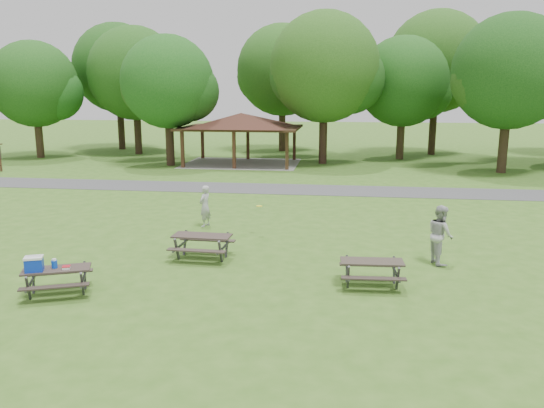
{
  "coord_description": "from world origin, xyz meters",
  "views": [
    {
      "loc": [
        3.53,
        -14.74,
        5.35
      ],
      "look_at": [
        1.0,
        4.0,
        1.3
      ],
      "focal_mm": 35.0,
      "sensor_mm": 36.0,
      "label": 1
    }
  ],
  "objects": [
    {
      "name": "tree_deep_b",
      "position": [
        -1.9,
        33.03,
        6.89
      ],
      "size": [
        8.4,
        8.0,
        11.13
      ],
      "color": "#2F1F15",
      "rests_on": "ground"
    },
    {
      "name": "tree_row_e",
      "position": [
        2.1,
        25.03,
        6.78
      ],
      "size": [
        8.4,
        8.0,
        11.02
      ],
      "color": "black",
      "rests_on": "ground"
    },
    {
      "name": "picnic_table_far",
      "position": [
        4.41,
        -0.45,
        0.56
      ],
      "size": [
        1.8,
        1.48,
        0.75
      ],
      "color": "#322A24",
      "rests_on": "ground"
    },
    {
      "name": "asphalt_path",
      "position": [
        0.0,
        14.0,
        0.01
      ],
      "size": [
        120.0,
        3.2,
        0.02
      ],
      "primitive_type": "cube",
      "color": "#434345",
      "rests_on": "ground"
    },
    {
      "name": "tree_row_g",
      "position": [
        14.09,
        22.03,
        6.33
      ],
      "size": [
        7.77,
        7.4,
        10.25
      ],
      "color": "black",
      "rests_on": "ground"
    },
    {
      "name": "frisbee_thrower",
      "position": [
        -1.9,
        5.39,
        0.83
      ],
      "size": [
        0.57,
        0.71,
        1.67
      ],
      "primitive_type": "imported",
      "rotation": [
        0.0,
        0.0,
        -1.9
      ],
      "color": "#A8A8AA",
      "rests_on": "ground"
    },
    {
      "name": "tree_deep_a",
      "position": [
        -16.9,
        32.53,
        7.13
      ],
      "size": [
        8.4,
        8.0,
        11.38
      ],
      "color": "black",
      "rests_on": "ground"
    },
    {
      "name": "frisbee_in_flight",
      "position": [
        0.46,
        4.41,
        1.12
      ],
      "size": [
        0.28,
        0.28,
        0.02
      ],
      "color": "yellow",
      "rests_on": "ground"
    },
    {
      "name": "ground",
      "position": [
        0.0,
        0.0,
        0.0
      ],
      "size": [
        160.0,
        160.0,
        0.0
      ],
      "primitive_type": "plane",
      "color": "#39641C",
      "rests_on": "ground"
    },
    {
      "name": "tree_row_f",
      "position": [
        8.09,
        28.53,
        5.84
      ],
      "size": [
        7.35,
        7.0,
        9.55
      ],
      "color": "black",
      "rests_on": "ground"
    },
    {
      "name": "tree_deep_c",
      "position": [
        11.1,
        32.03,
        7.44
      ],
      "size": [
        8.82,
        8.4,
        11.9
      ],
      "color": "black",
      "rests_on": "ground"
    },
    {
      "name": "pavilion",
      "position": [
        -4.0,
        24.0,
        3.06
      ],
      "size": [
        8.6,
        7.01,
        3.76
      ],
      "color": "#3B2215",
      "rests_on": "ground"
    },
    {
      "name": "tree_row_d",
      "position": [
        -8.92,
        22.53,
        5.77
      ],
      "size": [
        6.93,
        6.6,
        9.27
      ],
      "color": "black",
      "rests_on": "ground"
    },
    {
      "name": "tree_row_c",
      "position": [
        -13.9,
        29.03,
        6.54
      ],
      "size": [
        8.19,
        7.8,
        10.67
      ],
      "color": "black",
      "rests_on": "ground"
    },
    {
      "name": "tree_row_b",
      "position": [
        -20.92,
        25.53,
        5.67
      ],
      "size": [
        7.14,
        6.8,
        9.28
      ],
      "color": "#332216",
      "rests_on": "ground"
    },
    {
      "name": "frisbee_catcher",
      "position": [
        6.62,
        1.84,
        0.94
      ],
      "size": [
        0.92,
        1.07,
        1.88
      ],
      "primitive_type": "imported",
      "rotation": [
        0.0,
        0.0,
        1.83
      ],
      "color": "#AEAEB1",
      "rests_on": "ground"
    },
    {
      "name": "picnic_table_middle",
      "position": [
        -0.92,
        1.31,
        0.6
      ],
      "size": [
        1.94,
        1.59,
        0.81
      ],
      "color": "#322824",
      "rests_on": "ground"
    },
    {
      "name": "picnic_table_near",
      "position": [
        -4.1,
        -2.31,
        0.69
      ],
      "size": [
        2.11,
        1.92,
        1.2
      ],
      "color": "#302723",
      "rests_on": "ground"
    }
  ]
}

